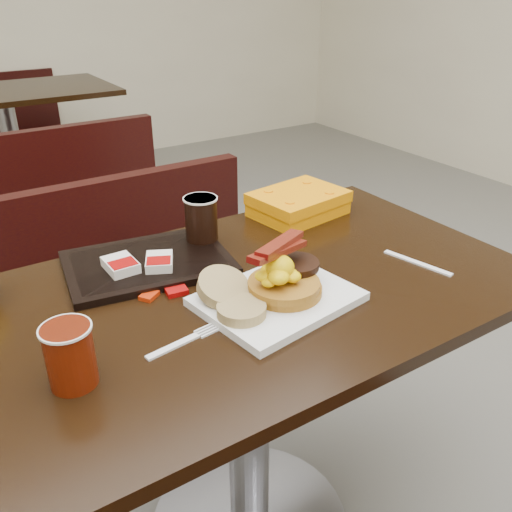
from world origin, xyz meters
TOP-DOWN VIEW (x-y plane):
  - table_near at (0.00, 0.00)m, footprint 1.20×0.70m
  - bench_near_n at (0.00, 0.70)m, footprint 1.00×0.46m
  - table_far at (0.00, 2.60)m, footprint 1.20×0.70m
  - bench_far_s at (0.00, 1.90)m, footprint 1.00×0.46m
  - platter at (0.02, -0.08)m, footprint 0.32×0.27m
  - pancake_stack at (0.04, -0.08)m, footprint 0.17×0.17m
  - sausage_patty at (0.08, -0.05)m, footprint 0.12×0.12m
  - scrambled_eggs at (0.02, -0.08)m, footprint 0.10×0.09m
  - bacon_strips at (0.03, -0.06)m, footprint 0.18×0.13m
  - muffin_bottom at (-0.08, -0.10)m, footprint 0.11×0.11m
  - muffin_top at (-0.07, -0.03)m, footprint 0.12×0.12m
  - coffee_cup_near at (-0.39, -0.10)m, footprint 0.10×0.10m
  - fork at (-0.22, -0.10)m, footprint 0.15×0.05m
  - knife at (0.38, -0.12)m, footprint 0.05×0.17m
  - condiment_syrup at (-0.19, 0.08)m, footprint 0.05×0.04m
  - condiment_ketchup at (-0.13, 0.06)m, footprint 0.05×0.04m
  - tray at (-0.14, 0.20)m, footprint 0.39×0.30m
  - hashbrown_sleeve_left at (-0.20, 0.19)m, footprint 0.06×0.08m
  - hashbrown_sleeve_right at (-0.12, 0.16)m, footprint 0.08×0.09m
  - coffee_cup_far at (0.02, 0.23)m, footprint 0.09×0.09m
  - clamshell at (0.32, 0.26)m, footprint 0.26×0.21m

SIDE VIEW (x-z plane):
  - bench_near_n at x=0.00m, z-range 0.00..0.72m
  - bench_far_s at x=0.00m, z-range 0.00..0.72m
  - table_near at x=0.00m, z-range 0.00..0.75m
  - table_far at x=0.00m, z-range 0.00..0.75m
  - knife at x=0.38m, z-range 0.75..0.75m
  - fork at x=-0.22m, z-range 0.75..0.75m
  - condiment_syrup at x=-0.19m, z-range 0.75..0.76m
  - condiment_ketchup at x=-0.13m, z-range 0.75..0.76m
  - tray at x=-0.14m, z-range 0.75..0.77m
  - platter at x=0.02m, z-range 0.75..0.77m
  - hashbrown_sleeve_right at x=-0.12m, z-range 0.77..0.79m
  - hashbrown_sleeve_left at x=-0.20m, z-range 0.77..0.79m
  - muffin_bottom at x=-0.08m, z-range 0.77..0.79m
  - clamshell at x=0.32m, z-range 0.75..0.81m
  - pancake_stack at x=0.04m, z-range 0.77..0.80m
  - muffin_top at x=-0.07m, z-range 0.76..0.82m
  - coffee_cup_near at x=-0.39m, z-range 0.75..0.86m
  - sausage_patty at x=0.08m, z-range 0.80..0.81m
  - coffee_cup_far at x=0.02m, z-range 0.77..0.87m
  - scrambled_eggs at x=0.02m, z-range 0.80..0.85m
  - bacon_strips at x=0.03m, z-range 0.85..0.86m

